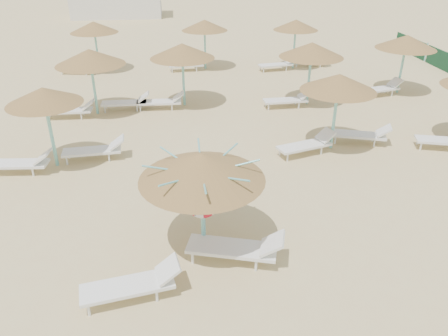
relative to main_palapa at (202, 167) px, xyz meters
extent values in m
plane|color=tan|center=(0.43, 0.21, -2.19)|extent=(120.00, 120.00, 0.00)
cylinder|color=#71C3BF|center=(0.00, 0.00, -1.13)|extent=(0.11, 0.11, 2.12)
cone|color=olive|center=(0.00, 0.00, 0.02)|extent=(2.82, 2.82, 0.63)
cylinder|color=#71C3BF|center=(0.00, 0.00, -0.23)|extent=(0.20, 0.20, 0.12)
cylinder|color=#71C3BF|center=(0.65, 0.00, -0.03)|extent=(1.28, 0.04, 0.33)
cylinder|color=#71C3BF|center=(0.46, 0.46, -0.03)|extent=(0.93, 0.93, 0.33)
cylinder|color=#71C3BF|center=(0.00, 0.65, -0.03)|extent=(0.04, 1.28, 0.33)
cylinder|color=#71C3BF|center=(-0.46, 0.46, -0.03)|extent=(0.93, 0.93, 0.33)
cylinder|color=#71C3BF|center=(-0.65, 0.00, -0.03)|extent=(1.28, 0.04, 0.33)
cylinder|color=#71C3BF|center=(-0.46, -0.46, -0.03)|extent=(0.93, 0.93, 0.33)
cylinder|color=#71C3BF|center=(0.00, -0.65, -0.03)|extent=(0.04, 1.28, 0.33)
cylinder|color=#71C3BF|center=(0.46, -0.46, -0.03)|extent=(0.93, 0.93, 0.33)
torus|color=red|center=(0.00, -0.10, -0.91)|extent=(0.70, 0.15, 0.70)
cylinder|color=white|center=(-2.40, -1.89, -2.05)|extent=(0.06, 0.06, 0.28)
cylinder|color=white|center=(-2.49, -1.40, -2.05)|extent=(0.06, 0.06, 0.28)
cylinder|color=white|center=(-1.08, -1.65, -2.05)|extent=(0.06, 0.06, 0.28)
cylinder|color=white|center=(-1.17, -1.16, -2.05)|extent=(0.06, 0.06, 0.28)
cube|color=white|center=(-1.66, -1.50, -1.87)|extent=(1.97, 0.96, 0.08)
cube|color=white|center=(-0.83, -1.35, -1.63)|extent=(0.59, 0.68, 0.36)
cylinder|color=white|center=(-0.30, -0.55, -2.04)|extent=(0.06, 0.06, 0.30)
cylinder|color=white|center=(-0.15, -0.04, -2.04)|extent=(0.06, 0.06, 0.30)
cylinder|color=white|center=(1.10, -0.96, -2.04)|extent=(0.06, 0.06, 0.30)
cylinder|color=white|center=(1.25, -0.44, -2.04)|extent=(0.06, 0.06, 0.30)
cube|color=white|center=(0.61, -0.53, -1.85)|extent=(2.15, 1.21, 0.09)
cube|color=white|center=(1.49, -0.79, -1.59)|extent=(0.68, 0.77, 0.39)
cylinder|color=#71C3BF|center=(-4.49, 4.81, -1.04)|extent=(0.11, 0.11, 2.30)
cone|color=olive|center=(-4.49, 4.81, 0.19)|extent=(2.30, 2.30, 0.52)
cylinder|color=#71C3BF|center=(-4.49, 4.81, -0.04)|extent=(0.20, 0.20, 0.12)
cylinder|color=white|center=(-5.06, 4.12, -2.05)|extent=(0.06, 0.06, 0.28)
cylinder|color=white|center=(-5.02, 4.62, -2.05)|extent=(0.06, 0.06, 0.28)
cube|color=white|center=(-5.59, 4.41, -1.87)|extent=(1.94, 0.76, 0.08)
cube|color=white|center=(-4.74, 4.34, -1.63)|extent=(0.53, 0.64, 0.36)
cylinder|color=white|center=(-4.16, 4.80, -2.05)|extent=(0.06, 0.06, 0.28)
cylinder|color=white|center=(-4.20, 5.30, -2.05)|extent=(0.06, 0.06, 0.28)
cylinder|color=white|center=(-2.82, 4.90, -2.05)|extent=(0.06, 0.06, 0.28)
cylinder|color=white|center=(-2.86, 5.40, -2.05)|extent=(0.06, 0.06, 0.28)
cube|color=white|center=(-3.39, 5.11, -1.87)|extent=(1.94, 0.76, 0.08)
cube|color=white|center=(-2.54, 5.17, -1.63)|extent=(0.53, 0.64, 0.36)
cylinder|color=#71C3BF|center=(-3.85, 9.51, -1.04)|extent=(0.11, 0.11, 2.30)
cone|color=olive|center=(-3.85, 9.51, 0.20)|extent=(2.79, 2.79, 0.63)
cylinder|color=#71C3BF|center=(-3.85, 9.51, -0.04)|extent=(0.20, 0.20, 0.12)
cylinder|color=white|center=(-5.75, 8.86, -2.05)|extent=(0.06, 0.06, 0.28)
cylinder|color=white|center=(-5.75, 9.36, -2.05)|extent=(0.06, 0.06, 0.28)
cylinder|color=white|center=(-4.40, 8.85, -2.05)|extent=(0.06, 0.06, 0.28)
cylinder|color=white|center=(-4.40, 9.35, -2.05)|extent=(0.06, 0.06, 0.28)
cube|color=white|center=(-4.95, 9.11, -1.87)|extent=(1.91, 0.64, 0.08)
cube|color=white|center=(-4.10, 9.10, -1.63)|extent=(0.49, 0.60, 0.36)
cylinder|color=white|center=(-3.55, 9.55, -2.05)|extent=(0.06, 0.06, 0.28)
cylinder|color=white|center=(-3.55, 10.05, -2.05)|extent=(0.06, 0.06, 0.28)
cylinder|color=white|center=(-2.20, 9.56, -2.05)|extent=(0.06, 0.06, 0.28)
cylinder|color=white|center=(-2.20, 10.06, -2.05)|extent=(0.06, 0.06, 0.28)
cube|color=white|center=(-2.75, 9.81, -1.87)|extent=(1.91, 0.64, 0.08)
cube|color=white|center=(-1.90, 9.81, -1.63)|extent=(0.49, 0.60, 0.36)
cylinder|color=#71C3BF|center=(-4.69, 16.20, -1.04)|extent=(0.11, 0.11, 2.30)
cone|color=olive|center=(-4.69, 16.20, 0.19)|extent=(2.53, 2.53, 0.57)
cylinder|color=#71C3BF|center=(-4.69, 16.20, -0.04)|extent=(0.20, 0.20, 0.12)
cylinder|color=white|center=(-6.62, 15.70, -2.05)|extent=(0.06, 0.06, 0.28)
cylinder|color=white|center=(-6.53, 16.19, -2.05)|extent=(0.06, 0.06, 0.28)
cylinder|color=white|center=(-5.30, 15.45, -2.05)|extent=(0.06, 0.06, 0.28)
cylinder|color=white|center=(-5.20, 15.94, -2.05)|extent=(0.06, 0.06, 0.28)
cube|color=white|center=(-5.79, 15.80, -1.87)|extent=(1.98, 0.96, 0.08)
cube|color=white|center=(-4.96, 15.64, -1.63)|extent=(0.59, 0.68, 0.36)
cylinder|color=#71C3BF|center=(-0.16, 10.17, -1.04)|extent=(0.11, 0.11, 2.30)
cone|color=olive|center=(-0.16, 10.17, 0.20)|extent=(2.75, 2.75, 0.62)
cylinder|color=#71C3BF|center=(-0.16, 10.17, -0.04)|extent=(0.20, 0.20, 0.12)
cylinder|color=white|center=(-2.06, 9.54, -2.05)|extent=(0.06, 0.06, 0.28)
cylinder|color=white|center=(-2.05, 10.04, -2.05)|extent=(0.06, 0.06, 0.28)
cylinder|color=white|center=(-0.71, 9.50, -2.05)|extent=(0.06, 0.06, 0.28)
cylinder|color=white|center=(-0.70, 10.00, -2.05)|extent=(0.06, 0.06, 0.28)
cube|color=white|center=(-1.26, 9.77, -1.87)|extent=(1.92, 0.67, 0.08)
cube|color=white|center=(-0.41, 9.75, -1.63)|extent=(0.50, 0.61, 0.36)
cylinder|color=#71C3BF|center=(1.21, 16.13, -1.04)|extent=(0.11, 0.11, 2.30)
cone|color=olive|center=(1.21, 16.13, 0.19)|extent=(2.51, 2.51, 0.56)
cylinder|color=#71C3BF|center=(1.21, 16.13, -0.04)|extent=(0.20, 0.20, 0.12)
cylinder|color=white|center=(-0.67, 15.43, -2.05)|extent=(0.06, 0.06, 0.28)
cylinder|color=white|center=(-0.71, 15.92, -2.05)|extent=(0.06, 0.06, 0.28)
cylinder|color=white|center=(0.68, 15.53, -2.05)|extent=(0.06, 0.06, 0.28)
cylinder|color=white|center=(0.64, 16.03, -2.05)|extent=(0.06, 0.06, 0.28)
cube|color=white|center=(0.11, 15.73, -1.87)|extent=(1.94, 0.76, 0.08)
cube|color=white|center=(0.96, 15.80, -1.63)|extent=(0.53, 0.63, 0.36)
cylinder|color=#71C3BF|center=(4.87, 5.12, -1.04)|extent=(0.11, 0.11, 2.30)
cone|color=olive|center=(4.87, 5.12, 0.19)|extent=(2.53, 2.53, 0.57)
cylinder|color=#71C3BF|center=(4.87, 5.12, -0.04)|extent=(0.20, 0.20, 0.12)
cylinder|color=white|center=(3.08, 4.24, -2.05)|extent=(0.06, 0.06, 0.28)
cylinder|color=white|center=(2.93, 4.71, -2.05)|extent=(0.06, 0.06, 0.28)
cylinder|color=white|center=(4.37, 4.65, -2.05)|extent=(0.06, 0.06, 0.28)
cylinder|color=white|center=(4.22, 5.12, -2.05)|extent=(0.06, 0.06, 0.28)
cube|color=white|center=(3.77, 4.72, -1.87)|extent=(2.00, 1.17, 0.08)
cube|color=white|center=(4.58, 4.98, -1.63)|extent=(0.64, 0.72, 0.36)
cylinder|color=white|center=(5.13, 5.42, -2.05)|extent=(0.06, 0.06, 0.28)
cylinder|color=white|center=(5.28, 5.90, -2.05)|extent=(0.06, 0.06, 0.28)
cylinder|color=white|center=(6.42, 5.01, -2.05)|extent=(0.06, 0.06, 0.28)
cylinder|color=white|center=(6.57, 5.49, -2.05)|extent=(0.06, 0.06, 0.28)
cube|color=white|center=(5.97, 5.42, -1.87)|extent=(2.00, 1.17, 0.08)
cube|color=white|center=(6.78, 5.16, -1.63)|extent=(0.64, 0.72, 0.36)
cylinder|color=#71C3BF|center=(5.32, 9.77, -1.04)|extent=(0.11, 0.11, 2.30)
cone|color=olive|center=(5.32, 9.77, 0.20)|extent=(2.75, 2.75, 0.62)
cylinder|color=#71C3BF|center=(5.32, 9.77, -0.04)|extent=(0.20, 0.20, 0.12)
cylinder|color=white|center=(3.43, 9.08, -2.05)|extent=(0.06, 0.06, 0.28)
cylinder|color=white|center=(3.40, 9.58, -2.05)|extent=(0.06, 0.06, 0.28)
cylinder|color=white|center=(4.78, 9.14, -2.05)|extent=(0.06, 0.06, 0.28)
cylinder|color=white|center=(4.75, 9.64, -2.05)|extent=(0.06, 0.06, 0.28)
cube|color=white|center=(4.22, 9.37, -1.87)|extent=(1.93, 0.70, 0.08)
cube|color=white|center=(5.06, 9.40, -1.63)|extent=(0.51, 0.62, 0.36)
cylinder|color=#71C3BF|center=(6.17, 15.67, -1.04)|extent=(0.11, 0.11, 2.30)
cone|color=olive|center=(6.17, 15.67, 0.19)|extent=(2.44, 2.44, 0.55)
cylinder|color=#71C3BF|center=(6.17, 15.67, -0.04)|extent=(0.20, 0.20, 0.12)
cylinder|color=white|center=(4.32, 14.89, -2.05)|extent=(0.06, 0.06, 0.28)
cylinder|color=white|center=(4.24, 15.39, -2.05)|extent=(0.06, 0.06, 0.28)
cylinder|color=white|center=(5.65, 15.12, -2.05)|extent=(0.06, 0.06, 0.28)
cylinder|color=white|center=(5.57, 15.61, -2.05)|extent=(0.06, 0.06, 0.28)
cube|color=white|center=(5.07, 15.27, -1.87)|extent=(1.98, 0.93, 0.08)
cube|color=white|center=(5.91, 15.42, -1.63)|extent=(0.58, 0.67, 0.36)
cylinder|color=white|center=(6.44, 15.86, -2.05)|extent=(0.06, 0.06, 0.28)
cylinder|color=white|center=(6.52, 16.36, -2.05)|extent=(0.06, 0.06, 0.28)
cylinder|color=white|center=(7.77, 15.64, -2.05)|extent=(0.06, 0.06, 0.28)
cylinder|color=white|center=(7.85, 16.13, -2.05)|extent=(0.06, 0.06, 0.28)
cube|color=white|center=(7.27, 15.97, -1.87)|extent=(1.98, 0.93, 0.08)
cube|color=white|center=(8.11, 15.83, -1.63)|extent=(0.58, 0.67, 0.36)
cylinder|color=white|center=(7.92, 4.57, -2.05)|extent=(0.06, 0.06, 0.28)
cylinder|color=white|center=(8.06, 5.05, -2.05)|extent=(0.06, 0.06, 0.28)
cube|color=white|center=(8.76, 4.59, -1.87)|extent=(2.00, 1.12, 0.08)
cylinder|color=#71C3BF|center=(10.07, 10.82, -1.04)|extent=(0.11, 0.11, 2.30)
cone|color=olive|center=(10.07, 10.82, 0.20)|extent=(2.73, 2.73, 0.61)
cylinder|color=#71C3BF|center=(10.07, 10.82, -0.04)|extent=(0.20, 0.20, 0.12)
cylinder|color=white|center=(8.26, 9.98, -2.05)|extent=(0.06, 0.06, 0.28)
cylinder|color=white|center=(8.13, 10.47, -2.05)|extent=(0.06, 0.06, 0.28)
cylinder|color=white|center=(9.56, 10.31, -2.05)|extent=(0.06, 0.06, 0.28)
cylinder|color=white|center=(9.44, 10.80, -2.05)|extent=(0.06, 0.06, 0.28)
cube|color=white|center=(8.97, 10.42, -1.87)|extent=(1.99, 1.07, 0.08)
cube|color=white|center=(9.79, 10.63, -1.63)|extent=(0.62, 0.70, 0.36)
cube|color=#1A502A|center=(14.43, 14.21, -1.69)|extent=(0.08, 3.80, 1.00)
cube|color=#1A502A|center=(14.43, 18.21, -1.69)|extent=(0.08, 3.80, 1.00)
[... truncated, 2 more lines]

